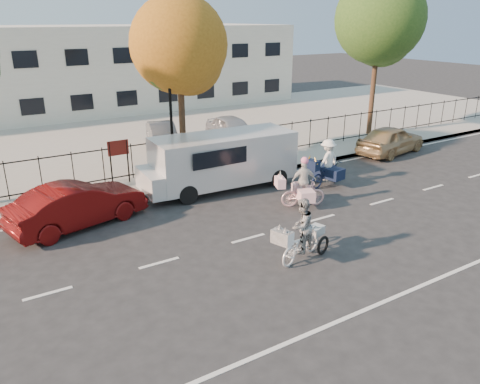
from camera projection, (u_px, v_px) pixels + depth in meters
ground at (248, 238)px, 14.73m from camera, size 120.00×120.00×0.00m
road_markings at (248, 238)px, 14.73m from camera, size 60.00×9.52×0.01m
curb at (181, 189)px, 18.73m from camera, size 60.00×0.10×0.15m
sidewalk at (170, 182)px, 19.57m from camera, size 60.00×2.20×0.15m
parking_lot at (107, 138)px, 26.67m from camera, size 60.00×15.60×0.15m
iron_fence at (159, 157)px, 20.16m from camera, size 58.00×0.06×1.50m
building at (62, 70)px, 33.62m from camera, size 34.00×10.00×6.00m
lamppost at (171, 106)px, 19.31m from camera, size 0.36×0.36×4.33m
street_sign at (119, 153)px, 18.75m from camera, size 0.85×0.06×1.80m
zebra_trike at (301, 236)px, 13.25m from camera, size 2.16×1.32×1.85m
unicorn_bike at (302, 188)px, 17.02m from camera, size 1.91×1.39×1.89m
bull_bike at (327, 167)px, 19.12m from camera, size 2.15×1.50×1.95m
white_van at (221, 159)px, 18.67m from camera, size 6.31×2.38×2.21m
red_sedan at (78, 205)px, 15.41m from camera, size 4.73×2.62×1.48m
gold_sedan at (391, 140)px, 23.68m from camera, size 4.48×2.43×1.45m
lot_car_c at (162, 135)px, 24.55m from camera, size 2.15×3.93×1.23m
lot_car_d at (233, 130)px, 25.12m from camera, size 1.99×4.32×1.43m
tree_mid at (182, 49)px, 19.69m from camera, size 4.11×4.11×7.54m
tree_east at (380, 23)px, 25.37m from camera, size 4.85×4.85×8.90m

